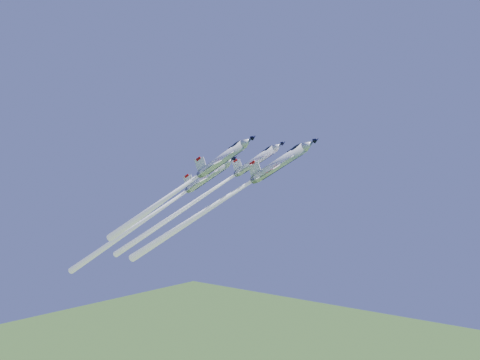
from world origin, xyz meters
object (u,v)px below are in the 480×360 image
Objects in this scene: jet_slot at (147,218)px; jet_lead at (218,203)px; jet_right at (179,190)px; jet_left at (194,202)px.

jet_lead is at bearing 93.80° from jet_slot.
jet_right is 18.54m from jet_slot.
jet_lead is at bearing 161.60° from jet_right.
jet_lead reaches higher than jet_right.
jet_lead is 11.12m from jet_right.
jet_lead is at bearing 68.17° from jet_left.
jet_lead is 18.50m from jet_slot.
jet_lead is 1.03× the size of jet_left.
jet_left is 0.95× the size of jet_slot.
jet_slot is (-16.13, 5.92, -6.97)m from jet_right.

